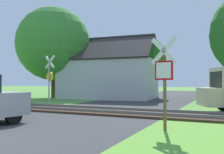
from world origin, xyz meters
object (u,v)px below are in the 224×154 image
Objects in this scene: stop_sign_near at (164,76)px; tree_center at (143,58)px; tree_left at (53,44)px; crossing_sign_far at (49,77)px; house at (110,77)px.

tree_center is (-5.83, 16.22, 2.30)m from stop_sign_near.
stop_sign_near is 18.45m from tree_left.
crossing_sign_far is at bearing -53.74° from tree_left.
tree_left is 1.42× the size of tree_center.
tree_center is at bearing 85.42° from crossing_sign_far.
tree_left is at bearing 136.75° from crossing_sign_far.
crossing_sign_far is 8.42m from house.
crossing_sign_far is at bearing -97.25° from house.
stop_sign_near is 0.47× the size of tree_center.
tree_left reaches higher than stop_sign_near.
stop_sign_near is 16.10m from house.
stop_sign_near is at bearing -20.77° from crossing_sign_far.
tree_center reaches higher than crossing_sign_far.
tree_left is 8.98m from tree_center.
crossing_sign_far is 8.86m from tree_left.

